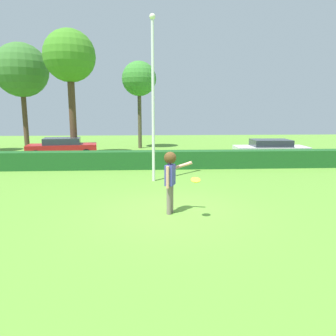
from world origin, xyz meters
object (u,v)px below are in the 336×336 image
object	(u,v)px
birch_tree	(70,58)
frisbee	(196,180)
person	(170,174)
parked_car_red	(63,147)
maple_tree	(139,79)
parked_car_white	(270,149)
oak_tree	(21,71)
lamppost	(153,93)

from	to	relation	value
birch_tree	frisbee	bearing A→B (deg)	-64.31
person	parked_car_red	xyz separation A→B (m)	(-6.09, 11.56, -0.46)
person	maple_tree	world-z (taller)	maple_tree
frisbee	birch_tree	distance (m)	15.03
frisbee	parked_car_white	xyz separation A→B (m)	(5.99, 10.22, -0.42)
person	birch_tree	xyz separation A→B (m)	(-5.49, 12.16, 5.05)
frisbee	oak_tree	bearing A→B (deg)	123.11
person	parked_car_red	bearing A→B (deg)	117.78
frisbee	maple_tree	bearing A→B (deg)	96.55
lamppost	parked_car_white	bearing A→B (deg)	36.88
parked_car_red	parked_car_white	bearing A→B (deg)	-8.59
parked_car_white	birch_tree	size ratio (longest dim) A/B	0.54
parked_car_red	lamppost	bearing A→B (deg)	-51.80
person	oak_tree	world-z (taller)	oak_tree
lamppost	parked_car_red	distance (m)	9.63
person	frisbee	bearing A→B (deg)	-42.51
parked_car_red	birch_tree	distance (m)	5.57
lamppost	maple_tree	xyz separation A→B (m)	(-0.91, 12.19, 1.67)
frisbee	parked_car_red	size ratio (longest dim) A/B	0.06
maple_tree	frisbee	bearing A→B (deg)	-83.45
person	birch_tree	distance (m)	14.27
oak_tree	parked_car_white	bearing A→B (deg)	-18.70
oak_tree	parked_car_red	bearing A→B (deg)	-45.38
frisbee	birch_tree	bearing A→B (deg)	115.69
parked_car_white	parked_car_red	bearing A→B (deg)	171.41
frisbee	birch_tree	world-z (taller)	birch_tree
person	frisbee	distance (m)	0.86
frisbee	parked_car_white	size ratio (longest dim) A/B	0.06
parked_car_red	birch_tree	size ratio (longest dim) A/B	0.56
person	oak_tree	bearing A→B (deg)	122.43
parked_car_red	parked_car_white	world-z (taller)	same
birch_tree	parked_car_white	bearing A→B (deg)	-11.74
parked_car_white	maple_tree	world-z (taller)	maple_tree
person	lamppost	world-z (taller)	lamppost
frisbee	oak_tree	distance (m)	19.33
person	frisbee	size ratio (longest dim) A/B	7.08
birch_tree	oak_tree	world-z (taller)	birch_tree
maple_tree	oak_tree	size ratio (longest dim) A/B	0.87
person	frisbee	xyz separation A→B (m)	(0.63, -0.58, -0.05)
maple_tree	parked_car_red	bearing A→B (deg)	-133.64
parked_car_white	oak_tree	world-z (taller)	oak_tree
frisbee	parked_car_red	world-z (taller)	parked_car_red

